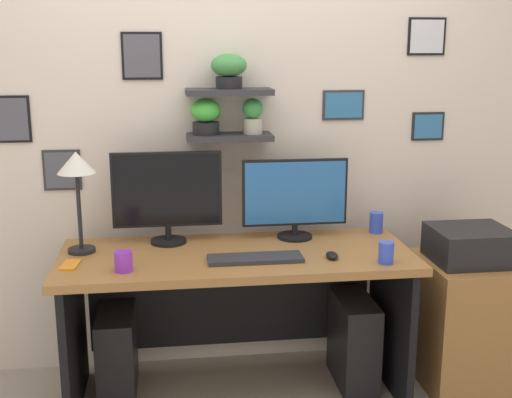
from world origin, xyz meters
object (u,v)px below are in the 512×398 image
at_px(pen_cup, 386,253).
at_px(water_cup, 376,223).
at_px(printer, 470,245).
at_px(computer_tower_left, 117,352).
at_px(desk, 236,289).
at_px(cell_phone, 70,265).
at_px(monitor_left, 167,194).
at_px(desk_lamp, 77,172).
at_px(monitor_right, 295,197).
at_px(computer_mouse, 332,255).
at_px(computer_tower_right, 353,341).
at_px(drawer_cabinet, 464,322).
at_px(coffee_mug, 123,261).
at_px(keyboard, 255,258).

height_order(pen_cup, water_cup, water_cup).
xyz_separation_m(printer, computer_tower_left, (-1.77, 0.13, -0.53)).
xyz_separation_m(desk, cell_phone, (-0.76, -0.15, 0.21)).
xyz_separation_m(cell_phone, water_cup, (1.53, 0.34, 0.05)).
bearing_deg(monitor_left, desk_lamp, -165.64).
relative_size(pen_cup, printer, 0.26).
relative_size(monitor_right, pen_cup, 5.41).
height_order(cell_phone, printer, printer).
height_order(computer_mouse, computer_tower_right, computer_mouse).
relative_size(desk, drawer_cabinet, 2.55).
height_order(pen_cup, drawer_cabinet, pen_cup).
bearing_deg(computer_mouse, printer, 9.17).
bearing_deg(cell_phone, desk, 17.11).
bearing_deg(cell_phone, printer, 8.28).
relative_size(desk, printer, 4.46).
bearing_deg(monitor_right, monitor_left, 180.00).
bearing_deg(computer_mouse, water_cup, 49.18).
bearing_deg(coffee_mug, monitor_left, 64.32).
relative_size(keyboard, computer_tower_right, 0.94).
bearing_deg(cell_phone, pen_cup, 0.32).
xyz_separation_m(monitor_left, desk_lamp, (-0.42, -0.11, 0.14)).
bearing_deg(keyboard, monitor_left, 139.24).
relative_size(keyboard, computer_mouse, 4.89).
height_order(monitor_right, water_cup, monitor_right).
bearing_deg(cell_phone, computer_mouse, 3.80).
relative_size(monitor_left, printer, 1.43).
bearing_deg(cell_phone, desk_lamp, 88.99).
bearing_deg(cell_phone, water_cup, 18.73).
relative_size(desk, monitor_right, 3.13).
bearing_deg(computer_mouse, keyboard, 177.10).
height_order(coffee_mug, pen_cup, pen_cup).
bearing_deg(drawer_cabinet, coffee_mug, -174.28).
bearing_deg(water_cup, coffee_mug, -161.14).
distance_m(monitor_right, water_cup, 0.48).
distance_m(monitor_left, computer_tower_left, 0.84).
bearing_deg(desk_lamp, monitor_right, 5.72).
distance_m(cell_phone, water_cup, 1.57).
bearing_deg(keyboard, cell_phone, 177.65).
bearing_deg(monitor_right, desk, -153.46).
xyz_separation_m(keyboard, desk_lamp, (-0.81, 0.24, 0.38)).
relative_size(desk, computer_tower_right, 3.64).
distance_m(cell_phone, drawer_cabinet, 1.98).
distance_m(pen_cup, drawer_cabinet, 0.73).
distance_m(keyboard, coffee_mug, 0.60).
bearing_deg(computer_tower_left, cell_phone, -130.50).
height_order(monitor_right, pen_cup, monitor_right).
height_order(monitor_right, keyboard, monitor_right).
bearing_deg(desk, monitor_left, 153.45).
height_order(pen_cup, computer_tower_right, pen_cup).
bearing_deg(cell_phone, drawer_cabinet, 8.28).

